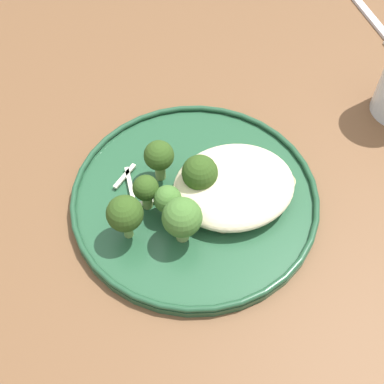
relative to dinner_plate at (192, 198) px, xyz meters
name	(u,v)px	position (x,y,z in m)	size (l,w,h in m)	color
ground	(189,362)	(0.00, 0.03, -0.75)	(6.00, 6.00, 0.00)	#665B51
wooden_dining_table	(186,215)	(0.00, 0.03, -0.09)	(1.40, 1.00, 0.74)	brown
dinner_plate	(192,198)	(0.00, 0.00, 0.00)	(0.29, 0.29, 0.02)	#235133
noodle_bed	(234,186)	(0.05, -0.01, 0.02)	(0.14, 0.12, 0.04)	beige
seared_scallop_center_golden	(238,190)	(0.05, -0.02, 0.01)	(0.02, 0.02, 0.02)	beige
seared_scallop_tilted_round	(223,220)	(0.02, -0.05, 0.01)	(0.02, 0.02, 0.02)	#DBB77A
seared_scallop_large_seared	(284,184)	(0.10, -0.03, 0.01)	(0.03, 0.03, 0.02)	#E5C689
seared_scallop_on_noodles	(217,178)	(0.03, 0.01, 0.01)	(0.03, 0.03, 0.02)	beige
broccoli_floret_beside_noodles	(159,157)	(-0.03, 0.04, 0.04)	(0.04, 0.04, 0.06)	#89A356
broccoli_floret_left_leaning	(125,214)	(-0.08, -0.03, 0.04)	(0.04, 0.04, 0.06)	#7A994C
broccoli_floret_front_edge	(168,200)	(-0.03, -0.01, 0.03)	(0.03, 0.03, 0.05)	#7A994C
broccoli_floret_near_rim	(182,218)	(-0.03, -0.05, 0.04)	(0.04, 0.04, 0.06)	#89A356
broccoli_floret_split_head	(146,189)	(-0.05, 0.01, 0.03)	(0.03, 0.03, 0.05)	#7A994C
broccoli_floret_center_pile	(200,174)	(0.01, 0.00, 0.04)	(0.04, 0.04, 0.06)	#7A994C
onion_sliver_pale_crescent	(156,200)	(-0.04, 0.01, 0.01)	(0.05, 0.01, 0.00)	silver
onion_sliver_short_strip	(131,187)	(-0.06, 0.03, 0.01)	(0.06, 0.01, 0.00)	silver
onion_sliver_curled_piece	(125,176)	(-0.07, 0.05, 0.01)	(0.04, 0.01, 0.00)	silver
dinner_fork	(375,22)	(0.39, 0.23, -0.01)	(0.03, 0.19, 0.00)	silver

